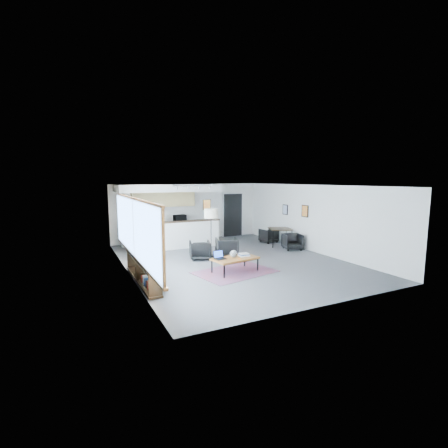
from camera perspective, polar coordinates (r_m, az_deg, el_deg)
name	(u,v)px	position (r m, az deg, el deg)	size (l,w,h in m)	color
room	(232,224)	(11.09, 1.47, 0.05)	(7.02, 9.02, 2.62)	#474749
window	(134,230)	(9.10, -15.54, -0.99)	(0.10, 5.95, 1.66)	#8CBFFF
console	(143,271)	(9.22, -14.10, -8.00)	(0.35, 3.00, 0.80)	black
kitchenette	(168,213)	(14.08, -9.88, 1.93)	(4.20, 1.96, 2.60)	white
doorway	(232,214)	(16.06, 1.50, 1.68)	(1.10, 0.12, 2.15)	black
track_light	(193,187)	(12.76, -5.47, 6.58)	(1.60, 0.07, 0.15)	silver
wall_art_lower	(305,211)	(13.32, 14.04, 2.22)	(0.03, 0.38, 0.48)	black
wall_art_upper	(285,210)	(14.34, 10.70, 2.50)	(0.03, 0.34, 0.44)	black
kilim_rug	(235,272)	(10.00, 1.95, -8.41)	(2.60, 2.03, 0.01)	#512B3F
coffee_table	(235,259)	(9.89, 1.96, -6.13)	(1.49, 0.97, 0.45)	brown
laptop	(219,256)	(9.75, -0.83, -5.71)	(0.36, 0.31, 0.24)	black
ceramic_pot	(234,254)	(9.89, 1.71, -5.26)	(0.23, 0.23, 0.23)	gray
book_stack	(244,255)	(10.08, 3.53, -5.41)	(0.33, 0.27, 0.10)	silver
coaster	(239,259)	(9.73, 2.69, -6.15)	(0.11, 0.11, 0.01)	#E5590C
armchair_left	(200,249)	(11.51, -4.28, -4.44)	(0.70, 0.66, 0.72)	black
armchair_right	(227,247)	(11.77, 0.49, -4.00)	(0.75, 0.71, 0.78)	black
floor_lamp	(211,215)	(11.79, -2.30, 1.57)	(0.64, 0.64, 1.74)	black
dining_table	(280,230)	(13.91, 9.84, -1.02)	(1.15, 1.15, 0.75)	black
dining_chair_near	(292,242)	(13.31, 11.92, -3.15)	(0.59, 0.55, 0.61)	black
dining_chair_far	(269,236)	(14.67, 7.85, -2.08)	(0.57, 0.53, 0.58)	black
microwave	(180,217)	(14.73, -7.77, 1.17)	(0.52, 0.29, 0.35)	black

